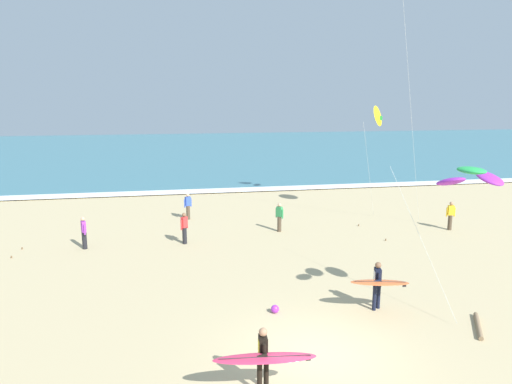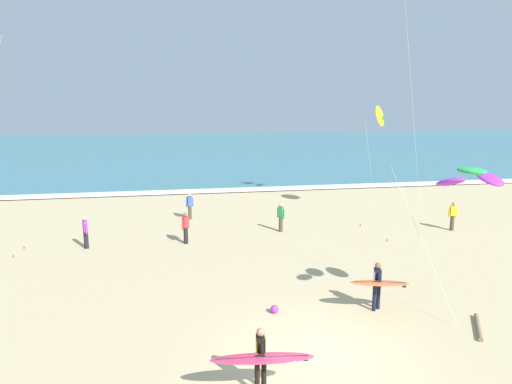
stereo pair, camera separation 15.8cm
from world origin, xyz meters
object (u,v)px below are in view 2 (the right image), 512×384
at_px(bystander_yellow_top, 453,216).
at_px(bystander_green_top, 281,217).
at_px(bystander_purple_top, 86,232).
at_px(driftwood_log, 478,327).
at_px(kite_delta_golden_near, 381,116).
at_px(bystander_blue_top, 190,206).
at_px(surfer_lead, 262,357).
at_px(bystander_red_top, 186,228).
at_px(beach_ball, 274,309).
at_px(surfer_trailing, 378,283).
at_px(kite_arc_emerald_mid, 471,177).

height_order(bystander_yellow_top, bystander_green_top, same).
distance_m(bystander_purple_top, driftwood_log, 17.23).
relative_size(kite_delta_golden_near, bystander_blue_top, 4.24).
height_order(surfer_lead, driftwood_log, surfer_lead).
bearing_deg(surfer_lead, bystander_red_top, 96.84).
distance_m(bystander_yellow_top, beach_ball, 14.28).
height_order(bystander_blue_top, bystander_green_top, same).
relative_size(surfer_lead, bystander_red_top, 1.58).
distance_m(surfer_trailing, kite_arc_emerald_mid, 4.56).
xyz_separation_m(surfer_lead, kite_delta_golden_near, (10.12, 16.03, 5.05)).
bearing_deg(driftwood_log, beach_ball, 160.25).
bearing_deg(bystander_red_top, bystander_yellow_top, -0.50).
xyz_separation_m(surfer_trailing, bystander_yellow_top, (8.26, 8.64, -0.23)).
xyz_separation_m(bystander_purple_top, bystander_red_top, (4.77, -0.06, 0.00)).
xyz_separation_m(bystander_red_top, beach_ball, (2.76, -8.26, -0.67)).
bearing_deg(surfer_lead, surfer_trailing, 39.00).
bearing_deg(driftwood_log, bystander_red_top, 130.31).
height_order(bystander_red_top, beach_ball, bystander_red_top).
relative_size(kite_delta_golden_near, kite_arc_emerald_mid, 1.31).
bearing_deg(kite_arc_emerald_mid, bystander_red_top, 128.89).
xyz_separation_m(surfer_lead, beach_ball, (1.25, 4.32, -0.91)).
bearing_deg(bystander_yellow_top, bystander_purple_top, 179.46).
relative_size(bystander_purple_top, bystander_red_top, 1.00).
xyz_separation_m(bystander_red_top, driftwood_log, (8.87, -10.45, -0.74)).
distance_m(kite_delta_golden_near, kite_arc_emerald_mid, 14.16).
relative_size(kite_arc_emerald_mid, bystander_red_top, 3.23).
relative_size(kite_delta_golden_near, driftwood_log, 3.89).
relative_size(beach_ball, driftwood_log, 0.16).
relative_size(surfer_lead, surfer_trailing, 1.25).
bearing_deg(surfer_trailing, kite_arc_emerald_mid, -35.79).
distance_m(surfer_lead, beach_ball, 4.59).
relative_size(bystander_purple_top, bystander_yellow_top, 1.00).
xyz_separation_m(beach_ball, driftwood_log, (6.11, -2.19, -0.07)).
relative_size(bystander_blue_top, bystander_yellow_top, 1.00).
bearing_deg(bystander_purple_top, surfer_lead, -63.57).
bearing_deg(beach_ball, bystander_yellow_top, 34.76).
bearing_deg(bystander_red_top, bystander_green_top, 13.73).
bearing_deg(bystander_green_top, bystander_purple_top, -173.09).
height_order(surfer_lead, beach_ball, surfer_lead).
distance_m(bystander_blue_top, bystander_green_top, 5.94).
distance_m(kite_arc_emerald_mid, driftwood_log, 4.81).
distance_m(bystander_yellow_top, driftwood_log, 11.77).
xyz_separation_m(bystander_purple_top, bystander_green_top, (9.92, 1.20, 0.00)).
bearing_deg(bystander_green_top, kite_delta_golden_near, 18.72).
relative_size(bystander_yellow_top, bystander_green_top, 1.00).
height_order(kite_delta_golden_near, bystander_purple_top, kite_delta_golden_near).
xyz_separation_m(bystander_purple_top, driftwood_log, (13.64, -10.51, -0.74)).
bearing_deg(bystander_yellow_top, driftwood_log, -118.52).
bearing_deg(surfer_lead, kite_arc_emerald_mid, 19.10).
relative_size(surfer_lead, driftwood_log, 1.45).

